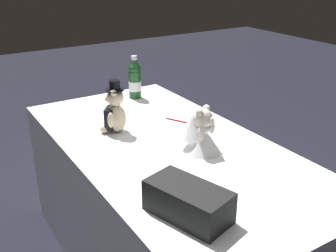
# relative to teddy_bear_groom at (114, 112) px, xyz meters

# --- Properties ---
(reception_table) EXTENTS (1.81, 0.92, 0.77)m
(reception_table) POSITION_rel_teddy_bear_groom_xyz_m (0.29, 0.15, -0.49)
(reception_table) COLOR white
(reception_table) RESTS_ON ground_plane
(teddy_bear_groom) EXTENTS (0.14, 0.14, 0.28)m
(teddy_bear_groom) POSITION_rel_teddy_bear_groom_xyz_m (0.00, 0.00, 0.00)
(teddy_bear_groom) COLOR beige
(teddy_bear_groom) RESTS_ON reception_table
(teddy_bear_bride) EXTENTS (0.23, 0.20, 0.23)m
(teddy_bear_bride) POSITION_rel_teddy_bear_groom_xyz_m (0.42, 0.24, -0.01)
(teddy_bear_bride) COLOR white
(teddy_bear_bride) RESTS_ON reception_table
(champagne_bottle) EXTENTS (0.08, 0.08, 0.28)m
(champagne_bottle) POSITION_rel_teddy_bear_groom_xyz_m (-0.43, 0.35, 0.01)
(champagne_bottle) COLOR #18461C
(champagne_bottle) RESTS_ON reception_table
(signing_pen) EXTENTS (0.13, 0.07, 0.01)m
(signing_pen) POSITION_rel_teddy_bear_groom_xyz_m (0.06, 0.35, -0.10)
(signing_pen) COLOR maroon
(signing_pen) RESTS_ON reception_table
(gift_case_black) EXTENTS (0.34, 0.24, 0.12)m
(gift_case_black) POSITION_rel_teddy_bear_groom_xyz_m (0.83, -0.10, -0.05)
(gift_case_black) COLOR black
(gift_case_black) RESTS_ON reception_table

